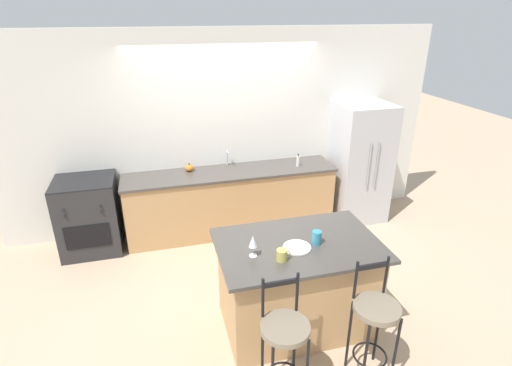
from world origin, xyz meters
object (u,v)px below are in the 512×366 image
bar_stool_near (284,339)px  tumbler_cup (317,238)px  coffee_mug (282,255)px  bar_stool_far (375,319)px  wine_glass (253,242)px  refrigerator (359,162)px  oven_range (89,215)px  dinner_plate (297,247)px  pumpkin_decoration (189,168)px  soap_bottle (298,161)px

bar_stool_near → tumbler_cup: bearing=53.1°
coffee_mug → tumbler_cup: tumbler_cup is taller
bar_stool_far → wine_glass: wine_glass is taller
refrigerator → oven_range: refrigerator is taller
refrigerator → coffee_mug: (-1.89, -2.14, 0.12)m
refrigerator → tumbler_cup: (-1.50, -1.97, 0.13)m
refrigerator → bar_stool_near: refrigerator is taller
tumbler_cup → bar_stool_far: bearing=-71.9°
refrigerator → bar_stool_far: 2.97m
bar_stool_near → dinner_plate: bearing=63.7°
bar_stool_far → wine_glass: size_ratio=5.44×
wine_glass → bar_stool_near: bearing=-84.2°
pumpkin_decoration → soap_bottle: soap_bottle is taller
refrigerator → pumpkin_decoration: (-2.42, 0.19, 0.09)m
tumbler_cup → soap_bottle: size_ratio=0.70×
tumbler_cup → soap_bottle: bearing=74.3°
refrigerator → tumbler_cup: 2.48m
bar_stool_near → tumbler_cup: (0.54, 0.72, 0.38)m
dinner_plate → pumpkin_decoration: bearing=108.4°
refrigerator → pumpkin_decoration: 2.43m
refrigerator → bar_stool_far: size_ratio=1.56×
refrigerator → oven_range: (-3.74, 0.03, -0.37)m
bar_stool_far → coffee_mug: size_ratio=8.58×
refrigerator → bar_stool_near: size_ratio=1.56×
oven_range → soap_bottle: bearing=-0.8°
bar_stool_far → oven_range: bearing=132.4°
bar_stool_near → soap_bottle: bar_stool_near is taller
coffee_mug → tumbler_cup: 0.42m
pumpkin_decoration → oven_range: bearing=-173.1°
bar_stool_near → pumpkin_decoration: (-0.38, 2.88, 0.34)m
pumpkin_decoration → bar_stool_far: bearing=-68.1°
dinner_plate → soap_bottle: (0.75, 1.98, 0.04)m
bar_stool_far → pumpkin_decoration: bar_stool_far is taller
coffee_mug → oven_range: bearing=130.4°
bar_stool_near → soap_bottle: (1.09, 2.68, 0.37)m
refrigerator → soap_bottle: refrigerator is taller
bar_stool_near → oven_range: bearing=121.9°
soap_bottle → dinner_plate: bearing=-110.6°
bar_stool_near → wine_glass: 0.82m
oven_range → pumpkin_decoration: bearing=6.9°
oven_range → bar_stool_far: size_ratio=0.89×
bar_stool_near → coffee_mug: 0.68m
bar_stool_far → bar_stool_near: bearing=-178.8°
oven_range → pumpkin_decoration: size_ratio=8.45×
oven_range → coffee_mug: (1.85, -2.17, 0.49)m
bar_stool_near → wine_glass: (-0.07, 0.68, 0.46)m
soap_bottle → pumpkin_decoration: bearing=172.3°
oven_range → wine_glass: 2.68m
tumbler_cup → pumpkin_decoration: size_ratio=1.11×
coffee_mug → refrigerator: bearing=48.5°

